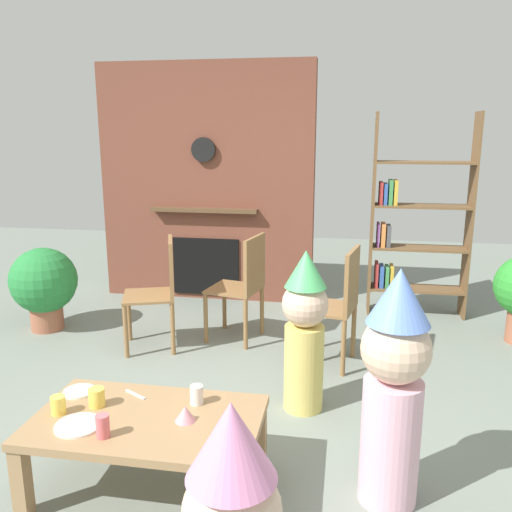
{
  "coord_description": "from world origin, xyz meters",
  "views": [
    {
      "loc": [
        0.68,
        -2.69,
        1.73
      ],
      "look_at": [
        0.15,
        0.4,
        0.99
      ],
      "focal_mm": 37.17,
      "sensor_mm": 36.0,
      "label": 1
    }
  ],
  "objects_px": {
    "dining_chair_left": "(160,287)",
    "dining_chair_right": "(339,300)",
    "paper_cup_far_left": "(97,397)",
    "dining_chair_middle": "(244,282)",
    "paper_cup_center": "(58,405)",
    "child_in_pink": "(394,383)",
    "birthday_cake_slice": "(185,414)",
    "paper_cup_near_left": "(197,395)",
    "coffee_table": "(147,428)",
    "paper_plate_rear": "(78,425)",
    "child_by_the_chairs": "(305,327)",
    "paper_plate_front": "(79,391)",
    "potted_plant_short": "(44,283)",
    "bookshelf": "(411,225)",
    "paper_cup_near_right": "(103,426)"
  },
  "relations": [
    {
      "from": "coffee_table",
      "to": "birthday_cake_slice",
      "type": "xyz_separation_m",
      "value": [
        0.19,
        0.0,
        0.1
      ]
    },
    {
      "from": "paper_cup_near_left",
      "to": "birthday_cake_slice",
      "type": "relative_size",
      "value": 0.97
    },
    {
      "from": "paper_cup_center",
      "to": "coffee_table",
      "type": "bearing_deg",
      "value": 4.76
    },
    {
      "from": "paper_cup_far_left",
      "to": "paper_plate_rear",
      "type": "distance_m",
      "value": 0.2
    },
    {
      "from": "paper_cup_far_left",
      "to": "paper_plate_rear",
      "type": "height_order",
      "value": "paper_cup_far_left"
    },
    {
      "from": "child_by_the_chairs",
      "to": "dining_chair_left",
      "type": "height_order",
      "value": "child_by_the_chairs"
    },
    {
      "from": "birthday_cake_slice",
      "to": "paper_plate_front",
      "type": "bearing_deg",
      "value": 164.62
    },
    {
      "from": "coffee_table",
      "to": "child_by_the_chairs",
      "type": "bearing_deg",
      "value": 53.53
    },
    {
      "from": "paper_cup_far_left",
      "to": "dining_chair_right",
      "type": "xyz_separation_m",
      "value": [
        1.16,
        1.55,
        0.07
      ]
    },
    {
      "from": "paper_plate_front",
      "to": "birthday_cake_slice",
      "type": "height_order",
      "value": "birthday_cake_slice"
    },
    {
      "from": "paper_cup_far_left",
      "to": "child_in_pink",
      "type": "distance_m",
      "value": 1.45
    },
    {
      "from": "birthday_cake_slice",
      "to": "dining_chair_middle",
      "type": "bearing_deg",
      "value": 92.82
    },
    {
      "from": "paper_cup_near_left",
      "to": "paper_cup_center",
      "type": "distance_m",
      "value": 0.67
    },
    {
      "from": "child_by_the_chairs",
      "to": "potted_plant_short",
      "type": "bearing_deg",
      "value": -76.38
    },
    {
      "from": "dining_chair_left",
      "to": "paper_plate_front",
      "type": "bearing_deg",
      "value": 74.75
    },
    {
      "from": "birthday_cake_slice",
      "to": "paper_cup_near_left",
      "type": "bearing_deg",
      "value": 87.02
    },
    {
      "from": "paper_plate_rear",
      "to": "dining_chair_middle",
      "type": "distance_m",
      "value": 2.14
    },
    {
      "from": "child_in_pink",
      "to": "paper_plate_rear",
      "type": "bearing_deg",
      "value": 3.91
    },
    {
      "from": "paper_plate_front",
      "to": "paper_plate_rear",
      "type": "xyz_separation_m",
      "value": [
        0.16,
        -0.31,
        0.0
      ]
    },
    {
      "from": "paper_cup_near_right",
      "to": "paper_cup_far_left",
      "type": "relative_size",
      "value": 1.13
    },
    {
      "from": "paper_cup_near_left",
      "to": "dining_chair_right",
      "type": "relative_size",
      "value": 0.11
    },
    {
      "from": "paper_cup_center",
      "to": "dining_chair_right",
      "type": "relative_size",
      "value": 0.1
    },
    {
      "from": "paper_cup_far_left",
      "to": "paper_cup_near_right",
      "type": "bearing_deg",
      "value": -58.81
    },
    {
      "from": "dining_chair_middle",
      "to": "paper_cup_near_left",
      "type": "bearing_deg",
      "value": 105.65
    },
    {
      "from": "bookshelf",
      "to": "dining_chair_right",
      "type": "bearing_deg",
      "value": -115.98
    },
    {
      "from": "paper_cup_far_left",
      "to": "child_by_the_chairs",
      "type": "bearing_deg",
      "value": 41.66
    },
    {
      "from": "coffee_table",
      "to": "child_in_pink",
      "type": "bearing_deg",
      "value": 6.1
    },
    {
      "from": "paper_cup_center",
      "to": "child_in_pink",
      "type": "height_order",
      "value": "child_in_pink"
    },
    {
      "from": "paper_cup_center",
      "to": "dining_chair_middle",
      "type": "distance_m",
      "value": 2.08
    },
    {
      "from": "coffee_table",
      "to": "paper_cup_center",
      "type": "distance_m",
      "value": 0.45
    },
    {
      "from": "child_in_pink",
      "to": "potted_plant_short",
      "type": "relative_size",
      "value": 1.55
    },
    {
      "from": "paper_cup_near_right",
      "to": "dining_chair_right",
      "type": "bearing_deg",
      "value": 60.81
    },
    {
      "from": "paper_cup_near_right",
      "to": "dining_chair_left",
      "type": "bearing_deg",
      "value": 102.19
    },
    {
      "from": "paper_plate_front",
      "to": "dining_chair_left",
      "type": "bearing_deg",
      "value": 93.77
    },
    {
      "from": "paper_cup_near_left",
      "to": "paper_cup_center",
      "type": "bearing_deg",
      "value": -162.11
    },
    {
      "from": "coffee_table",
      "to": "child_in_pink",
      "type": "height_order",
      "value": "child_in_pink"
    },
    {
      "from": "birthday_cake_slice",
      "to": "dining_chair_middle",
      "type": "xyz_separation_m",
      "value": [
        -0.1,
        1.97,
        0.08
      ]
    },
    {
      "from": "child_by_the_chairs",
      "to": "paper_plate_front",
      "type": "bearing_deg",
      "value": -20.04
    },
    {
      "from": "paper_plate_front",
      "to": "paper_plate_rear",
      "type": "distance_m",
      "value": 0.35
    },
    {
      "from": "paper_plate_rear",
      "to": "child_in_pink",
      "type": "distance_m",
      "value": 1.47
    },
    {
      "from": "dining_chair_left",
      "to": "dining_chair_right",
      "type": "xyz_separation_m",
      "value": [
        1.42,
        -0.1,
        0.0
      ]
    },
    {
      "from": "paper_cup_near_left",
      "to": "paper_plate_rear",
      "type": "height_order",
      "value": "paper_cup_near_left"
    },
    {
      "from": "paper_plate_front",
      "to": "child_in_pink",
      "type": "relative_size",
      "value": 0.14
    },
    {
      "from": "bookshelf",
      "to": "coffee_table",
      "type": "distance_m",
      "value": 3.32
    },
    {
      "from": "paper_plate_front",
      "to": "dining_chair_middle",
      "type": "relative_size",
      "value": 0.18
    },
    {
      "from": "paper_cup_far_left",
      "to": "potted_plant_short",
      "type": "height_order",
      "value": "potted_plant_short"
    },
    {
      "from": "paper_cup_far_left",
      "to": "dining_chair_left",
      "type": "relative_size",
      "value": 0.1
    },
    {
      "from": "potted_plant_short",
      "to": "dining_chair_right",
      "type": "bearing_deg",
      "value": -6.75
    },
    {
      "from": "paper_cup_far_left",
      "to": "dining_chair_middle",
      "type": "relative_size",
      "value": 0.1
    },
    {
      "from": "coffee_table",
      "to": "child_by_the_chairs",
      "type": "distance_m",
      "value": 1.16
    }
  ]
}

